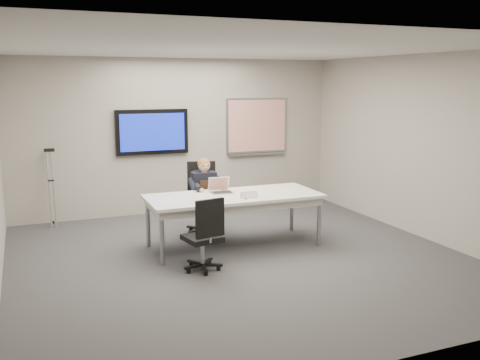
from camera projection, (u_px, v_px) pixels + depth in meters
name	position (u px, v px, depth m)	size (l,w,h in m)	color
floor	(241.00, 259.00, 7.29)	(6.00, 6.00, 0.02)	#3C3C3F
ceiling	(241.00, 48.00, 6.78)	(6.00, 6.00, 0.02)	silver
wall_back	(179.00, 136.00, 9.76)	(6.00, 0.02, 2.80)	#A49E94
wall_front	(382.00, 205.00, 4.30)	(6.00, 0.02, 2.80)	#A49E94
wall_right	(423.00, 147.00, 8.15)	(0.02, 6.00, 2.80)	#A49E94
conference_table	(234.00, 201.00, 7.73)	(2.52, 1.08, 0.77)	white
tv_display	(152.00, 132.00, 9.51)	(1.30, 0.09, 0.80)	black
whiteboard	(257.00, 127.00, 10.29)	(1.25, 0.08, 1.10)	gray
office_chair_far	(203.00, 211.00, 8.49)	(0.64, 0.64, 1.13)	black
office_chair_near	(204.00, 248.00, 6.77)	(0.54, 0.54, 0.97)	black
seated_person	(207.00, 206.00, 8.24)	(0.39, 0.66, 1.22)	#202736
crutch	(51.00, 186.00, 8.85)	(0.18, 0.37, 1.36)	#95989C
laptop	(221.00, 189.00, 7.85)	(0.34, 0.33, 0.22)	#B8B8BB
name_tent	(249.00, 195.00, 7.49)	(0.24, 0.07, 0.10)	white
pen	(245.00, 198.00, 7.47)	(0.01, 0.01, 0.16)	black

